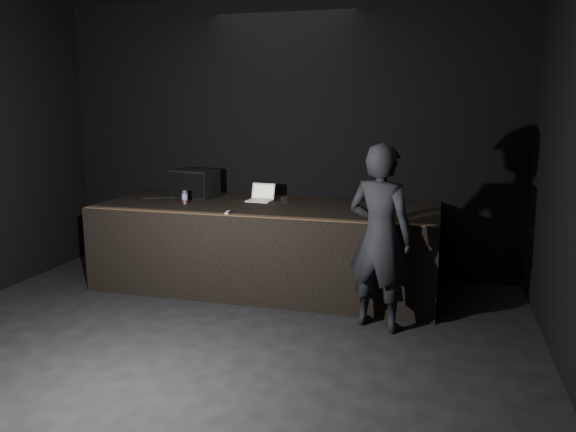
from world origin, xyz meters
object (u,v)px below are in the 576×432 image
(stage_monitor, at_px, (195,183))
(laptop, at_px, (261,196))
(beer_can, at_px, (185,197))
(person, at_px, (380,237))
(stage_riser, at_px, (267,246))

(stage_monitor, height_order, laptop, stage_monitor)
(beer_can, xyz_separation_m, person, (2.42, -0.77, -0.17))
(laptop, xyz_separation_m, beer_can, (-0.82, -0.44, 0.03))
(stage_monitor, bearing_deg, stage_riser, -5.27)
(laptop, height_order, beer_can, laptop)
(person, bearing_deg, stage_monitor, -6.58)
(stage_monitor, bearing_deg, person, -16.42)
(beer_can, height_order, person, person)
(stage_monitor, relative_size, beer_can, 3.64)
(stage_riser, xyz_separation_m, laptop, (-0.15, 0.26, 0.55))
(beer_can, bearing_deg, person, -17.58)
(stage_monitor, xyz_separation_m, beer_can, (0.08, -0.47, -0.10))
(stage_monitor, distance_m, laptop, 0.91)
(stage_monitor, xyz_separation_m, laptop, (0.90, -0.03, -0.12))
(stage_monitor, xyz_separation_m, person, (2.50, -1.23, -0.27))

